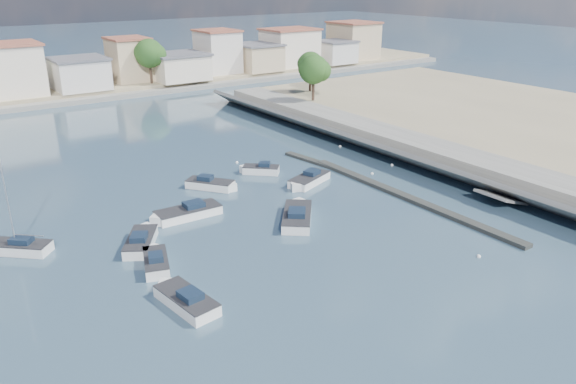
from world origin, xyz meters
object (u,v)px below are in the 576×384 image
object	(u,v)px
motorboat_d	(308,181)
motorboat_h	(297,216)
motorboat_b	(156,261)
motorboat_e	(142,241)
motorboat_c	(185,214)
sailboat	(13,247)
motorboat_f	(259,170)
motorboat_a	(184,299)
motorboat_g	(212,185)

from	to	relation	value
motorboat_d	motorboat_h	distance (m)	8.94
motorboat_b	motorboat_e	bearing A→B (deg)	83.73
motorboat_c	sailboat	world-z (taller)	sailboat
sailboat	motorboat_c	bearing A→B (deg)	-6.65
motorboat_f	motorboat_a	bearing A→B (deg)	-133.12
motorboat_d	motorboat_c	bearing A→B (deg)	-177.69
motorboat_c	motorboat_f	distance (m)	13.17
motorboat_d	motorboat_f	xyz separation A→B (m)	(-2.25, 5.66, 0.00)
motorboat_g	sailboat	distance (m)	19.25
motorboat_g	motorboat_f	bearing A→B (deg)	10.82
motorboat_e	motorboat_g	bearing A→B (deg)	37.19
motorboat_d	motorboat_e	distance (m)	19.30
motorboat_a	motorboat_g	size ratio (longest dim) A/B	1.17
motorboat_b	motorboat_f	bearing A→B (deg)	37.19
motorboat_a	sailboat	distance (m)	16.11
motorboat_h	motorboat_a	bearing A→B (deg)	-154.26
motorboat_a	motorboat_e	world-z (taller)	same
motorboat_d	motorboat_h	bearing A→B (deg)	-132.85
motorboat_g	sailboat	size ratio (longest dim) A/B	0.54
motorboat_f	sailboat	bearing A→B (deg)	-169.58
motorboat_a	motorboat_d	size ratio (longest dim) A/B	1.00
motorboat_b	motorboat_h	world-z (taller)	same
motorboat_b	motorboat_g	xyz separation A→B (m)	(10.91, 11.82, 0.00)
motorboat_a	motorboat_b	world-z (taller)	same
motorboat_a	motorboat_d	xyz separation A→B (m)	(19.94, 13.24, -0.00)
motorboat_a	motorboat_c	xyz separation A→B (m)	(6.08, 12.68, 0.00)
motorboat_d	motorboat_h	size ratio (longest dim) A/B	0.93
motorboat_b	motorboat_g	world-z (taller)	same
motorboat_e	motorboat_a	bearing A→B (deg)	-95.62
motorboat_e	motorboat_d	bearing A→B (deg)	10.42
motorboat_c	motorboat_f	xyz separation A→B (m)	(11.61, 6.22, -0.00)
motorboat_a	motorboat_f	world-z (taller)	same
motorboat_a	motorboat_e	size ratio (longest dim) A/B	1.11
motorboat_h	sailboat	xyz separation A→B (m)	(-21.36, 7.58, 0.04)
motorboat_c	motorboat_e	bearing A→B (deg)	-150.19
motorboat_c	sailboat	xyz separation A→B (m)	(-13.58, 1.58, 0.04)
motorboat_f	motorboat_g	xyz separation A→B (m)	(-6.25, -1.19, 0.00)
motorboat_d	motorboat_f	bearing A→B (deg)	111.67
motorboat_e	motorboat_h	bearing A→B (deg)	-13.34
motorboat_d	motorboat_e	xyz separation A→B (m)	(-18.98, -3.49, 0.00)
motorboat_d	motorboat_e	size ratio (longest dim) A/B	1.11
motorboat_a	motorboat_f	size ratio (longest dim) A/B	1.47
motorboat_a	motorboat_g	world-z (taller)	same
motorboat_d	motorboat_e	world-z (taller)	same
motorboat_d	motorboat_a	bearing A→B (deg)	-146.42
sailboat	motorboat_a	bearing A→B (deg)	-62.27
motorboat_h	motorboat_f	bearing A→B (deg)	72.59
motorboat_a	motorboat_h	world-z (taller)	same
motorboat_b	motorboat_d	distance (m)	20.75
motorboat_c	motorboat_g	distance (m)	7.35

